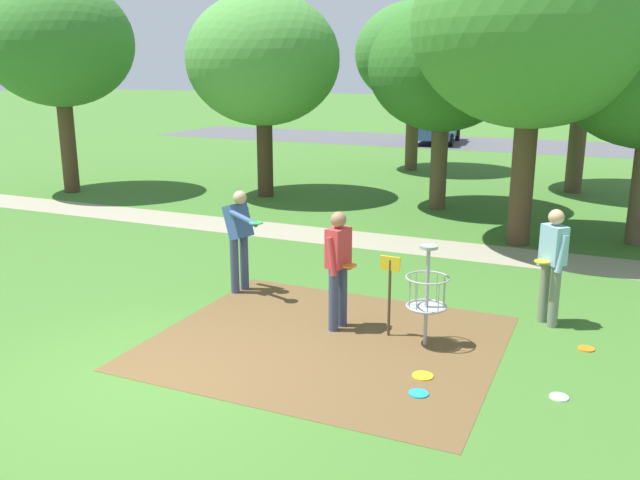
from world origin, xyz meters
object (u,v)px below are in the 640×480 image
object	(u,v)px
player_foreground_watching	(239,234)
tree_mid_left	(415,54)
frisbee_mid_grass	(423,376)
tree_mid_center	(534,24)
tree_near_right	(263,60)
frisbee_near_basket	(419,394)
tree_mid_right	(590,12)
tree_far_center	(59,43)
parked_car_leftmost	(436,124)
player_throwing	(338,264)
disc_golf_basket	(423,291)
player_waiting_left	(552,260)
tree_near_left	(443,68)
frisbee_far_left	(559,397)
frisbee_by_tee	(586,349)

from	to	relation	value
player_foreground_watching	tree_mid_left	xyz separation A→B (m)	(-1.22, 14.11, 3.06)
frisbee_mid_grass	tree_mid_center	size ratio (longest dim) A/B	0.04
tree_near_right	tree_mid_center	size ratio (longest dim) A/B	0.86
frisbee_near_basket	tree_mid_right	xyz separation A→B (m)	(0.72, 14.14, 5.08)
tree_far_center	parked_car_leftmost	size ratio (longest dim) A/B	1.39
tree_near_right	tree_mid_left	distance (m)	6.95
player_throwing	tree_near_right	bearing A→B (deg)	124.20
disc_golf_basket	player_waiting_left	distance (m)	2.08
player_waiting_left	tree_near_right	xyz separation A→B (m)	(-8.47, 7.06, 2.83)
player_waiting_left	tree_near_left	xyz separation A→B (m)	(-3.51, 7.39, 2.63)
player_waiting_left	tree_mid_left	xyz separation A→B (m)	(-6.05, 13.57, 3.07)
disc_golf_basket	tree_mid_right	size ratio (longest dim) A/B	0.19
player_foreground_watching	tree_mid_center	xyz separation A→B (m)	(3.79, 5.03, 3.46)
tree_far_center	parked_car_leftmost	bearing A→B (deg)	68.91
frisbee_mid_grass	tree_near_left	distance (m)	10.68
tree_near_right	tree_far_center	size ratio (longest dim) A/B	0.93
tree_mid_center	player_waiting_left	bearing A→B (deg)	-76.98
frisbee_near_basket	frisbee_far_left	distance (m)	1.59
tree_mid_left	parked_car_leftmost	xyz separation A→B (m)	(-1.38, 8.95, -3.12)
disc_golf_basket	tree_mid_center	xyz separation A→B (m)	(0.45, 5.92, 3.69)
disc_golf_basket	tree_far_center	size ratio (longest dim) A/B	0.23
frisbee_by_tee	parked_car_leftmost	xyz separation A→B (m)	(-8.00, 23.26, 0.91)
player_foreground_watching	player_throwing	xyz separation A→B (m)	(2.10, -0.84, -0.02)
player_foreground_watching	tree_mid_left	size ratio (longest dim) A/B	0.29
tree_near_left	tree_mid_right	world-z (taller)	tree_mid_right
disc_golf_basket	player_foreground_watching	bearing A→B (deg)	164.96
tree_near_left	parked_car_leftmost	world-z (taller)	tree_near_left
frisbee_near_basket	frisbee_mid_grass	bearing A→B (deg)	99.74
frisbee_far_left	player_waiting_left	bearing A→B (deg)	99.09
frisbee_near_basket	tree_far_center	world-z (taller)	tree_far_center
frisbee_far_left	tree_mid_right	world-z (taller)	tree_mid_right
frisbee_far_left	parked_car_leftmost	distance (m)	26.03
player_waiting_left	tree_far_center	size ratio (longest dim) A/B	0.28
player_throwing	tree_mid_right	xyz separation A→B (m)	(2.33, 12.66, 4.12)
tree_near_right	tree_far_center	xyz separation A→B (m)	(-5.60, -1.76, 0.46)
disc_golf_basket	frisbee_near_basket	bearing A→B (deg)	-75.33
frisbee_mid_grass	tree_mid_right	bearing A→B (deg)	86.65
player_waiting_left	tree_mid_right	distance (m)	12.02
disc_golf_basket	tree_mid_left	bearing A→B (deg)	106.89
tree_near_left	tree_mid_center	bearing A→B (deg)	-49.55
frisbee_mid_grass	tree_near_left	size ratio (longest dim) A/B	0.05
tree_near_left	tree_mid_left	xyz separation A→B (m)	(-2.53, 6.18, 0.44)
player_throwing	tree_near_left	xyz separation A→B (m)	(-0.79, 8.77, 2.63)
frisbee_near_basket	tree_near_left	bearing A→B (deg)	103.16
frisbee_mid_grass	tree_mid_right	distance (m)	14.61
tree_mid_right	parked_car_leftmost	world-z (taller)	tree_mid_right
player_waiting_left	tree_far_center	bearing A→B (deg)	159.35
tree_mid_left	frisbee_near_basket	bearing A→B (deg)	-73.30
player_waiting_left	frisbee_far_left	distance (m)	2.51
tree_near_right	tree_far_center	bearing A→B (deg)	-162.53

